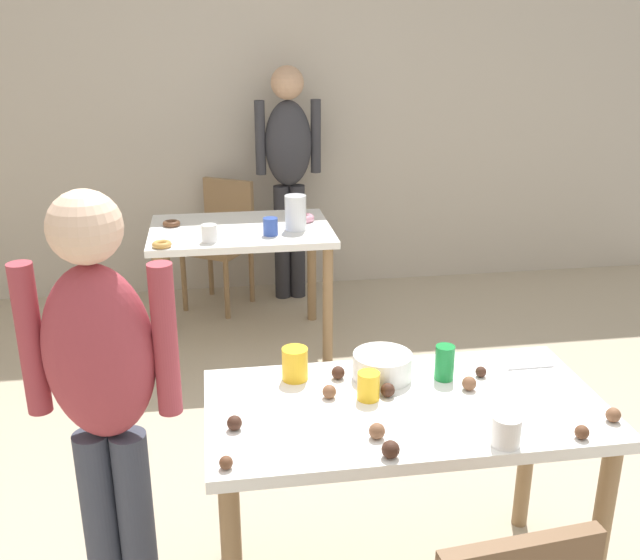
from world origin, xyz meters
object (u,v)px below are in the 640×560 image
(chair_far_table, at_px, (222,235))
(person_girl_near, at_px, (104,393))
(dining_table_near, at_px, (404,432))
(pitcher_far, at_px, (296,213))
(mixing_bowl, at_px, (382,366))
(dining_table_far, at_px, (241,246))
(soda_can, at_px, (445,363))
(person_adult_far, at_px, (289,162))

(chair_far_table, bearing_deg, person_girl_near, -97.85)
(dining_table_near, relative_size, person_girl_near, 0.85)
(chair_far_table, height_order, pitcher_far, pitcher_far)
(dining_table_near, xyz_separation_m, mixing_bowl, (-0.03, 0.18, 0.15))
(dining_table_far, distance_m, person_girl_near, 2.27)
(mixing_bowl, distance_m, pitcher_far, 1.88)
(person_girl_near, bearing_deg, soda_can, 9.94)
(soda_can, bearing_deg, person_adult_far, 94.34)
(mixing_bowl, relative_size, pitcher_far, 1.00)
(chair_far_table, relative_size, person_girl_near, 0.58)
(dining_table_near, xyz_separation_m, soda_can, (0.17, 0.14, 0.17))
(person_adult_far, xyz_separation_m, soda_can, (0.21, -2.78, -0.17))
(person_adult_far, distance_m, pitcher_far, 0.87)
(chair_far_table, bearing_deg, person_adult_far, 5.37)
(dining_table_near, height_order, mixing_bowl, mixing_bowl)
(dining_table_near, distance_m, dining_table_far, 2.19)
(person_adult_far, relative_size, mixing_bowl, 8.00)
(chair_far_table, height_order, person_girl_near, person_girl_near)
(dining_table_far, relative_size, mixing_bowl, 5.22)
(person_girl_near, bearing_deg, dining_table_far, 77.15)
(dining_table_near, distance_m, person_girl_near, 0.95)
(person_adult_far, relative_size, pitcher_far, 7.99)
(chair_far_table, distance_m, pitcher_far, 0.98)
(chair_far_table, bearing_deg, pitcher_far, -63.02)
(soda_can, bearing_deg, dining_table_far, 106.32)
(dining_table_far, bearing_deg, soda_can, -73.68)
(dining_table_near, bearing_deg, person_adult_far, 90.74)
(chair_far_table, xyz_separation_m, person_adult_far, (0.48, 0.04, 0.49))
(dining_table_near, bearing_deg, soda_can, 38.70)
(dining_table_near, bearing_deg, mixing_bowl, 99.99)
(person_adult_far, bearing_deg, chair_far_table, -174.63)
(chair_far_table, distance_m, person_girl_near, 2.98)
(person_adult_far, height_order, mixing_bowl, person_adult_far)
(person_adult_far, bearing_deg, pitcher_far, -94.00)
(dining_table_near, relative_size, person_adult_far, 0.78)
(chair_far_table, bearing_deg, mixing_bowl, -79.87)
(dining_table_near, height_order, dining_table_far, same)
(mixing_bowl, bearing_deg, chair_far_table, 100.13)
(chair_far_table, distance_m, soda_can, 2.84)
(person_girl_near, relative_size, soda_can, 12.21)
(soda_can, distance_m, pitcher_far, 1.94)
(dining_table_near, bearing_deg, dining_table_far, 100.93)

